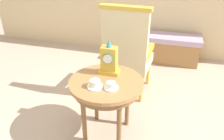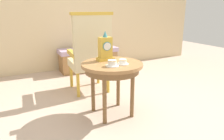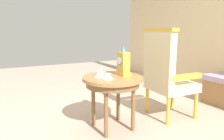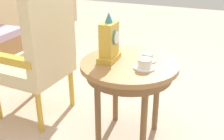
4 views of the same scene
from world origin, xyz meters
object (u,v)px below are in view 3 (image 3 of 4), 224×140
teacup_right (107,77)px  mantel_clock (123,63)px  armchair (166,72)px  teacup_left (100,74)px  side_table (113,83)px

teacup_right → mantel_clock: 0.29m
teacup_right → armchair: size_ratio=0.11×
teacup_right → teacup_left: bearing=-171.6°
side_table → teacup_right: teacup_right is taller
armchair → teacup_left: bearing=-95.5°
side_table → teacup_right: bearing=-54.1°
armchair → side_table: bearing=-91.8°
teacup_right → armchair: 0.85m
teacup_left → mantel_clock: bearing=80.5°
side_table → teacup_right: (0.08, -0.10, 0.10)m
side_table → teacup_left: teacup_left is taller
teacup_left → mantel_clock: mantel_clock is taller
side_table → teacup_left: 0.17m
teacup_right → side_table: bearing=125.9°
teacup_right → armchair: armchair is taller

